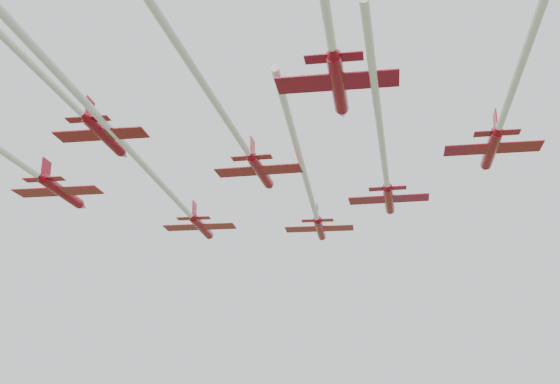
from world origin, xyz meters
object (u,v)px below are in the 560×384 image
(jet_row4_left, at_px, (34,66))
(jet_row2_right, at_px, (385,171))
(jet_row3_mid, at_px, (225,117))
(jet_row4_right, at_px, (325,4))
(jet_row3_left, at_px, (1,150))
(jet_row2_left, at_px, (158,180))
(jet_lead, at_px, (313,203))
(jet_row3_right, at_px, (504,112))

(jet_row4_left, bearing_deg, jet_row2_right, 51.78)
(jet_row3_mid, bearing_deg, jet_row4_right, -53.70)
(jet_row3_left, bearing_deg, jet_row2_right, 23.66)
(jet_row4_left, bearing_deg, jet_row4_right, -4.42)
(jet_row4_left, bearing_deg, jet_row3_left, 126.11)
(jet_row3_left, distance_m, jet_row4_right, 36.47)
(jet_row2_left, height_order, jet_row3_left, jet_row3_left)
(jet_row3_left, bearing_deg, jet_row2_left, 39.78)
(jet_lead, relative_size, jet_row2_right, 1.11)
(jet_row2_right, relative_size, jet_row3_left, 0.90)
(jet_lead, distance_m, jet_row4_left, 47.41)
(jet_row2_right, xyz_separation_m, jet_row4_right, (2.25, -32.89, 0.16))
(jet_row4_right, bearing_deg, jet_row2_right, 83.68)
(jet_row2_left, relative_size, jet_row2_right, 1.38)
(jet_lead, relative_size, jet_row3_right, 1.28)
(jet_row3_left, relative_size, jet_row3_mid, 0.96)
(jet_row3_right, height_order, jet_row4_left, jet_row3_right)
(jet_lead, height_order, jet_row2_right, jet_lead)
(jet_row3_right, bearing_deg, jet_row3_mid, -174.95)
(jet_row2_left, xyz_separation_m, jet_row4_left, (3.66, -25.25, -0.02))
(jet_row4_right, bearing_deg, jet_row3_right, 50.88)
(jet_row4_right, bearing_deg, jet_row3_mid, 123.98)
(jet_row2_right, height_order, jet_row3_left, jet_row2_right)
(jet_row2_left, xyz_separation_m, jet_row2_right, (22.33, 9.73, 1.81))
(jet_row3_mid, bearing_deg, jet_row4_left, -126.96)
(jet_row3_right, xyz_separation_m, jet_row4_left, (-31.42, -21.15, -0.93))
(jet_lead, relative_size, jet_row3_mid, 0.96)
(jet_row3_left, xyz_separation_m, jet_row3_mid, (22.12, 1.83, 0.95))
(jet_row2_left, xyz_separation_m, jet_row3_mid, (12.00, -10.23, 1.17))
(jet_row2_right, relative_size, jet_row3_right, 1.15)
(jet_row3_right, height_order, jet_row4_right, jet_row4_right)
(jet_row3_left, xyz_separation_m, jet_row3_right, (45.20, 7.96, 0.68))
(jet_lead, bearing_deg, jet_row4_right, -84.34)
(jet_row2_right, bearing_deg, jet_row3_mid, -125.69)
(jet_row2_right, distance_m, jet_row4_right, 32.97)
(jet_row4_left, relative_size, jet_row4_right, 0.99)
(jet_lead, xyz_separation_m, jet_row3_left, (-20.79, -33.63, -2.44))
(jet_row2_left, height_order, jet_row2_right, jet_row2_right)
(jet_row4_right, bearing_deg, jet_row4_left, 175.48)
(jet_row4_left, bearing_deg, jet_row3_right, 23.79)
(jet_row2_left, xyz_separation_m, jet_row3_right, (35.09, -4.11, 0.91))
(jet_lead, bearing_deg, jet_row2_left, -127.95)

